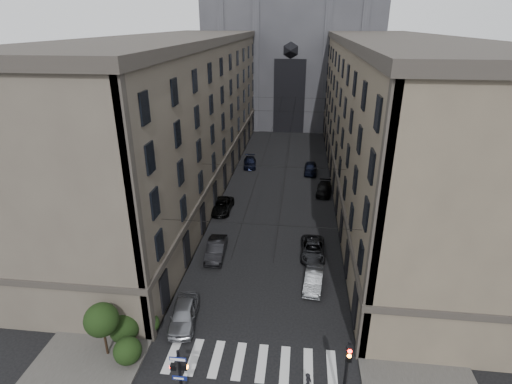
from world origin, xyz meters
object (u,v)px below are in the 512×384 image
at_px(car_right_midfar, 324,189).
at_px(pedestrian, 308,384).
at_px(car_left_far, 250,162).
at_px(car_left_midfar, 222,206).
at_px(gothic_tower, 293,35).
at_px(pedestrian_signal_left, 180,374).
at_px(car_right_near, 314,280).
at_px(car_left_midnear, 216,249).
at_px(car_left_near, 184,314).
at_px(car_right_far, 310,168).
at_px(car_right_midnear, 313,249).
at_px(traffic_light_right, 346,370).

height_order(car_right_midfar, pedestrian, pedestrian).
bearing_deg(car_left_far, car_left_midfar, -100.88).
xyz_separation_m(gothic_tower, pedestrian_signal_left, (-3.51, -73.46, -15.48)).
height_order(car_right_near, pedestrian, pedestrian).
bearing_deg(car_right_midfar, gothic_tower, 104.75).
height_order(car_left_midnear, car_right_near, car_left_midnear).
bearing_deg(car_left_near, pedestrian_signal_left, -81.46).
height_order(gothic_tower, car_right_far, gothic_tower).
distance_m(car_right_midnear, car_right_midfar, 15.08).
relative_size(pedestrian_signal_left, car_right_midnear, 0.83).
xyz_separation_m(traffic_light_right, car_left_far, (-10.56, 40.86, -2.63)).
bearing_deg(car_right_midnear, gothic_tower, 94.42).
xyz_separation_m(car_right_near, pedestrian, (-0.51, -10.59, 0.11)).
bearing_deg(car_left_far, pedestrian, -84.24).
relative_size(traffic_light_right, car_left_midfar, 1.09).
height_order(pedestrian_signal_left, car_left_far, pedestrian_signal_left).
xyz_separation_m(gothic_tower, car_left_midfar, (-6.18, -48.05, -17.13)).
height_order(car_left_near, car_right_midfar, car_left_near).
relative_size(car_left_far, pedestrian, 2.90).
distance_m(pedestrian_signal_left, car_right_near, 14.43).
bearing_deg(traffic_light_right, car_right_near, 96.84).
xyz_separation_m(car_right_midfar, pedestrian, (-2.16, -30.44, 0.14)).
height_order(car_right_midnear, car_right_midfar, car_right_midnear).
xyz_separation_m(car_left_midnear, car_right_near, (9.04, -3.68, -0.09)).
relative_size(car_left_far, car_right_midnear, 0.94).
relative_size(gothic_tower, car_left_far, 12.70).
bearing_deg(car_right_far, pedestrian, -89.50).
xyz_separation_m(car_right_near, car_right_far, (0.00, 27.26, 0.07)).
height_order(car_right_near, car_right_far, car_right_far).
bearing_deg(car_right_midfar, pedestrian, -87.34).
relative_size(car_left_midfar, car_right_near, 1.16).
bearing_deg(car_right_far, car_right_midfar, -76.16).
xyz_separation_m(pedestrian_signal_left, car_right_near, (7.71, 12.09, -1.64)).
bearing_deg(pedestrian_signal_left, car_right_near, 57.45).
bearing_deg(car_right_midfar, car_left_midnear, -116.74).
height_order(gothic_tower, car_left_near, gothic_tower).
xyz_separation_m(gothic_tower, car_right_midfar, (5.85, -41.52, -17.16)).
distance_m(gothic_tower, car_right_midnear, 59.19).
bearing_deg(gothic_tower, car_left_near, -94.54).
bearing_deg(car_left_near, pedestrian, -36.19).
distance_m(car_left_far, pedestrian, 40.71).
height_order(traffic_light_right, car_right_near, traffic_light_right).
bearing_deg(car_right_midnear, car_left_far, 110.81).
bearing_deg(car_left_midnear, car_right_near, -25.39).
relative_size(pedestrian_signal_left, car_left_midfar, 0.84).
relative_size(car_left_far, car_right_far, 1.03).
xyz_separation_m(gothic_tower, car_left_midnear, (-4.84, -57.69, -17.03)).
distance_m(car_left_far, car_right_midfar, 14.29).
relative_size(pedestrian_signal_left, car_left_far, 0.88).
bearing_deg(car_left_far, gothic_tower, 74.72).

